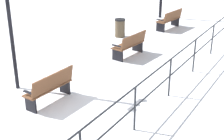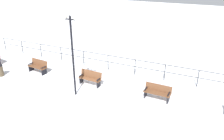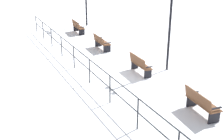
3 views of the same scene
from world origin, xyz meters
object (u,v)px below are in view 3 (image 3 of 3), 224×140
at_px(lamppost_middle, 171,8).
at_px(bench_second, 201,103).
at_px(bench_fifth, 78,27).
at_px(bench_third, 140,64).
at_px(bench_fourth, 101,42).

bearing_deg(lamppost_middle, bench_second, -110.35).
height_order(bench_fifth, lamppost_middle, lamppost_middle).
xyz_separation_m(bench_third, bench_fourth, (-0.07, 4.39, -0.03)).
height_order(bench_second, bench_fourth, bench_second).
xyz_separation_m(bench_second, lamppost_middle, (1.56, 4.21, 2.61)).
distance_m(bench_second, lamppost_middle, 5.20).
relative_size(bench_second, bench_third, 1.01).
height_order(bench_fourth, bench_fifth, bench_fifth).
bearing_deg(bench_second, bench_fourth, 95.76).
xyz_separation_m(bench_third, bench_fifth, (0.01, 8.79, -0.01)).
height_order(bench_third, bench_fourth, bench_third).
bearing_deg(bench_fourth, bench_second, -88.28).
distance_m(bench_fourth, bench_fifth, 4.39).
bearing_deg(bench_fourth, bench_fifth, 90.81).
relative_size(bench_second, bench_fifth, 1.01).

